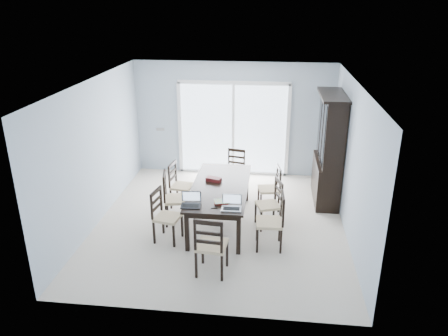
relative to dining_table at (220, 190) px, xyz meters
The scene contains 24 objects.
floor 0.67m from the dining_table, ahead, with size 5.00×5.00×0.00m, color beige.
ceiling 1.93m from the dining_table, ahead, with size 5.00×5.00×0.00m, color white.
back_wall 2.58m from the dining_table, 90.00° to the left, with size 4.50×0.02×2.60m, color #A0AFBF.
wall_left 2.34m from the dining_table, behind, with size 0.02×5.00×2.60m, color #A0AFBF.
wall_right 2.34m from the dining_table, ahead, with size 0.02×5.00×2.60m, color #A0AFBF.
balcony 3.57m from the dining_table, 90.00° to the left, with size 4.50×2.00×0.10m, color gray.
railing 4.50m from the dining_table, 90.00° to the left, with size 4.50×0.06×1.10m, color #99999E.
dining_table is the anchor object (origin of this frame).
china_hutch 2.41m from the dining_table, 31.71° to the left, with size 0.50×1.38×2.20m.
sliding_door 2.51m from the dining_table, 90.00° to the left, with size 2.52×0.05×2.18m.
chair_left_near 1.14m from the dining_table, 142.49° to the right, with size 0.48×0.47×1.06m.
chair_left_mid 0.89m from the dining_table, behind, with size 0.51×0.50×1.14m.
chair_left_far 1.13m from the dining_table, 145.42° to the left, with size 0.45×0.44×1.04m.
chair_right_near 1.23m from the dining_table, 36.04° to the right, with size 0.46×0.44×1.12m.
chair_right_mid 0.96m from the dining_table, ahead, with size 0.50×0.50×1.03m.
chair_right_far 1.20m from the dining_table, 36.79° to the left, with size 0.45×0.44×1.01m.
chair_end_near 1.65m from the dining_table, 88.05° to the right, with size 0.47×0.48×1.14m.
chair_end_far 1.57m from the dining_table, 85.19° to the left, with size 0.47×0.47×1.03m.
laptop_dark 0.96m from the dining_table, 113.07° to the right, with size 0.34×0.25×0.22m.
laptop_silver 0.95m from the dining_table, 72.08° to the right, with size 0.33×0.23×0.22m.
book_stack 0.71m from the dining_table, 81.03° to the right, with size 0.29×0.25×0.04m.
cell_phone 0.89m from the dining_table, 89.56° to the right, with size 0.10×0.05×0.01m, color black.
game_box 0.27m from the dining_table, 126.35° to the left, with size 0.27×0.14×0.07m, color #4C0F14.
hot_tub 3.62m from the dining_table, 104.86° to the left, with size 2.23×2.04×1.04m.
Camera 1 is at (0.88, -7.10, 3.91)m, focal length 35.00 mm.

